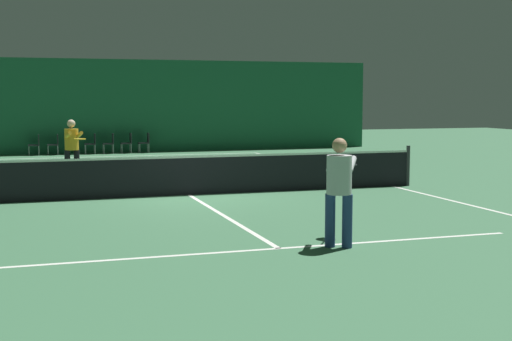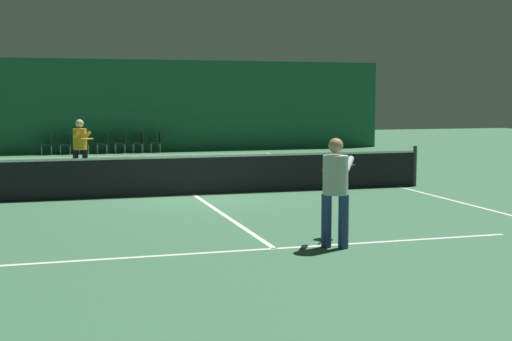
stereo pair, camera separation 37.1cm
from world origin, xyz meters
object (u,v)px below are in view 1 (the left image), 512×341
at_px(player_far, 72,145).
at_px(courtside_chair_2, 73,143).
at_px(player_near, 339,184).
at_px(courtside_chair_3, 92,142).
at_px(courtside_chair_0, 36,143).
at_px(courtside_chair_4, 110,142).
at_px(tennis_net, 189,174).
at_px(courtside_chair_5, 128,142).
at_px(courtside_chair_6, 145,141).
at_px(courtside_chair_1, 55,143).

height_order(player_far, courtside_chair_2, player_far).
height_order(player_near, courtside_chair_3, player_near).
distance_m(player_near, courtside_chair_2, 20.19).
xyz_separation_m(courtside_chair_0, courtside_chair_4, (2.97, 0.00, 0.00)).
height_order(tennis_net, courtside_chair_0, tennis_net).
distance_m(courtside_chair_2, courtside_chair_5, 2.22).
relative_size(courtside_chair_0, courtside_chair_6, 1.00).
height_order(courtside_chair_2, courtside_chair_3, same).
bearing_deg(tennis_net, courtside_chair_3, 94.77).
xyz_separation_m(player_near, courtside_chair_5, (-0.59, 19.99, -0.52)).
xyz_separation_m(player_near, courtside_chair_4, (-1.33, 19.99, -0.52)).
bearing_deg(tennis_net, courtside_chair_1, 100.98).
height_order(tennis_net, player_near, player_near).
height_order(courtside_chair_3, courtside_chair_6, same).
relative_size(tennis_net, courtside_chair_0, 14.29).
height_order(courtside_chair_3, courtside_chair_5, same).
height_order(courtside_chair_1, courtside_chair_3, same).
bearing_deg(courtside_chair_4, courtside_chair_0, -90.00).
bearing_deg(tennis_net, courtside_chair_2, 97.90).
height_order(courtside_chair_0, courtside_chair_5, same).
bearing_deg(player_far, courtside_chair_3, 162.49).
distance_m(tennis_net, courtside_chair_4, 13.43).
relative_size(courtside_chair_1, courtside_chair_2, 1.00).
bearing_deg(courtside_chair_4, courtside_chair_1, -90.00).
bearing_deg(player_near, courtside_chair_1, 42.21).
relative_size(courtside_chair_1, courtside_chair_6, 1.00).
bearing_deg(courtside_chair_4, player_near, 3.80).
relative_size(player_far, courtside_chair_6, 2.04).
bearing_deg(courtside_chair_2, courtside_chair_6, 90.00).
bearing_deg(courtside_chair_3, courtside_chair_5, 90.00).
bearing_deg(player_near, courtside_chair_4, 35.93).
xyz_separation_m(player_far, courtside_chair_5, (2.82, 9.11, -0.51)).
bearing_deg(courtside_chair_4, courtside_chair_3, -90.00).
height_order(courtside_chair_4, courtside_chair_5, same).
bearing_deg(courtside_chair_2, courtside_chair_1, -90.00).
height_order(tennis_net, courtside_chair_6, tennis_net).
xyz_separation_m(courtside_chair_3, courtside_chair_4, (0.74, 0.00, 0.00)).
bearing_deg(courtside_chair_4, tennis_net, 1.62).
bearing_deg(courtside_chair_5, player_far, -17.19).
xyz_separation_m(tennis_net, courtside_chair_5, (0.36, 13.42, -0.03)).
bearing_deg(player_near, courtside_chair_2, 40.14).
xyz_separation_m(courtside_chair_2, courtside_chair_4, (1.48, 0.00, 0.00)).
distance_m(courtside_chair_1, courtside_chair_3, 1.48).
relative_size(player_far, courtside_chair_0, 2.04).
relative_size(player_near, courtside_chair_3, 2.05).
xyz_separation_m(player_near, courtside_chair_3, (-2.07, 19.99, -0.52)).
bearing_deg(courtside_chair_5, courtside_chair_2, -90.00).
relative_size(courtside_chair_2, courtside_chair_5, 1.00).
distance_m(tennis_net, player_far, 4.99).
distance_m(player_far, courtside_chair_1, 9.13).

